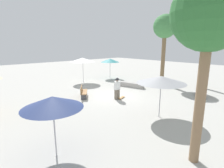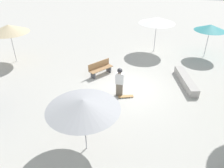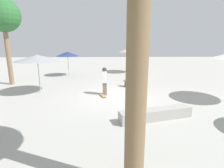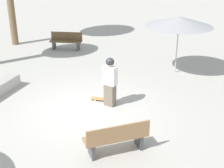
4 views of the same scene
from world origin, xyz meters
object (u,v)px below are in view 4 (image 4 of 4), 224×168
(bench_near, at_px, (66,41))
(bench_far, at_px, (117,138))
(skater_main, at_px, (110,80))
(shade_umbrella_grey, at_px, (179,21))
(skateboard, at_px, (103,99))

(bench_near, relative_size, bench_far, 1.05)
(skater_main, bearing_deg, shade_umbrella_grey, -99.11)
(bench_far, height_order, shade_umbrella_grey, shade_umbrella_grey)
(skater_main, distance_m, bench_near, 6.61)
(skateboard, distance_m, bench_far, 2.95)
(shade_umbrella_grey, bearing_deg, bench_far, -170.13)
(skater_main, height_order, shade_umbrella_grey, shade_umbrella_grey)
(skateboard, bearing_deg, shade_umbrella_grey, -123.36)
(skater_main, xyz_separation_m, skateboard, (0.12, 0.37, -0.81))
(bench_far, relative_size, shade_umbrella_grey, 0.59)
(bench_near, distance_m, shade_umbrella_grey, 6.12)
(skateboard, xyz_separation_m, bench_near, (3.78, 4.95, 0.37))
(skater_main, relative_size, shade_umbrella_grey, 0.62)
(bench_near, bearing_deg, shade_umbrella_grey, 154.31)
(bench_near, relative_size, shade_umbrella_grey, 0.62)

